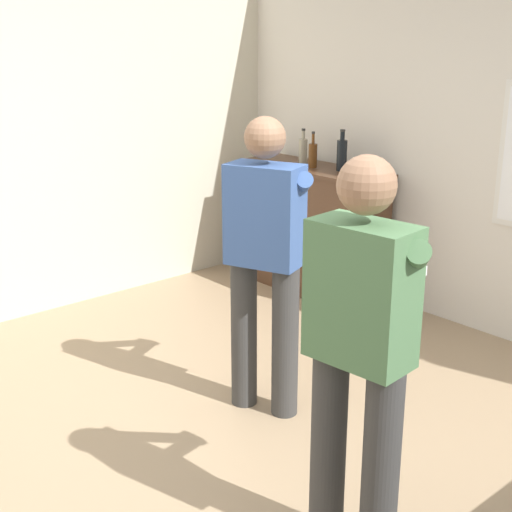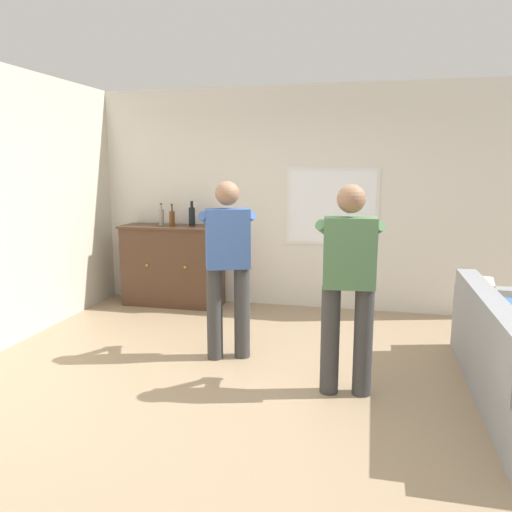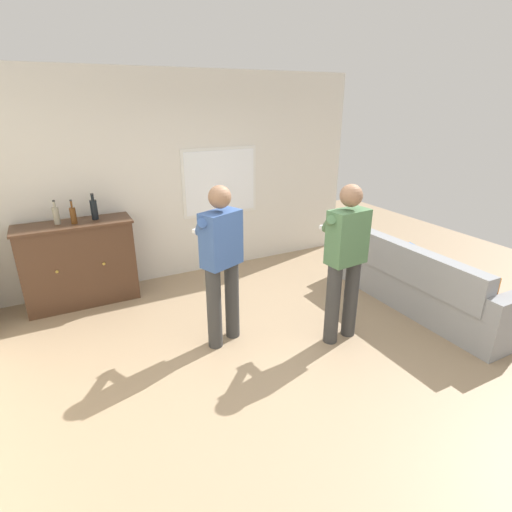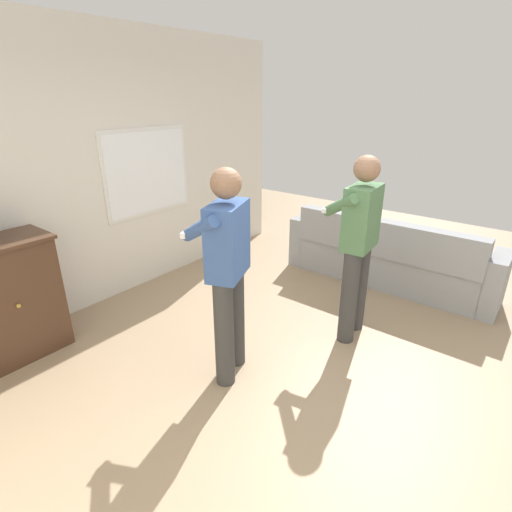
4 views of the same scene
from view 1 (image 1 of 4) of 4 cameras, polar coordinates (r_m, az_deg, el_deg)
name	(u,v)px [view 1 (image 1 of 4)]	position (r m, az deg, el deg)	size (l,w,h in m)	color
ground	(210,479)	(3.66, -3.71, -17.37)	(10.40, 10.40, 0.00)	#9E8466
sideboard_cabinet	(312,229)	(5.93, 4.50, 2.16)	(1.33, 0.49, 1.05)	#472D1E
bottle_wine_green	(313,155)	(5.76, 4.57, 8.09)	(0.07, 0.07, 0.29)	#593314
bottle_liquor_amber	(342,154)	(5.64, 6.88, 8.10)	(0.08, 0.08, 0.32)	black
bottle_spirits_clear	(303,150)	(5.92, 3.79, 8.44)	(0.07, 0.07, 0.29)	gray
person_standing_left	(265,253)	(3.89, 0.76, 0.22)	(0.52, 0.52, 1.68)	#383838
person_standing_right	(361,346)	(2.80, 8.39, -7.12)	(0.56, 0.49, 1.68)	#383838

